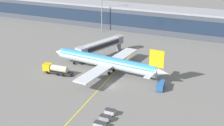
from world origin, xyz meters
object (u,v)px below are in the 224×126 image
object	(u,v)px
main_airliner	(106,62)
baggage_cart_1	(99,125)
fuel_tanker	(56,69)
baggage_cart_2	(105,118)
crew_van	(161,85)
baggage_cart_3	(110,112)

from	to	relation	value
main_airliner	baggage_cart_1	bearing A→B (deg)	-66.85
fuel_tanker	baggage_cart_2	bearing A→B (deg)	-34.09
crew_van	fuel_tanker	bearing A→B (deg)	-174.26
baggage_cart_2	baggage_cart_3	size ratio (longest dim) A/B	1.00
fuel_tanker	baggage_cart_1	bearing A→B (deg)	-38.19
main_airliner	fuel_tanker	world-z (taller)	main_airliner
fuel_tanker	baggage_cart_2	distance (m)	34.40
main_airliner	baggage_cart_2	xyz separation A→B (m)	(13.34, -28.23, -2.98)
main_airliner	baggage_cart_2	distance (m)	31.36
main_airliner	fuel_tanker	size ratio (longest dim) A/B	4.15
fuel_tanker	crew_van	distance (m)	36.39
baggage_cart_3	main_airliner	bearing A→B (deg)	117.89
main_airliner	baggage_cart_3	distance (m)	28.48
fuel_tanker	crew_van	world-z (taller)	fuel_tanker
crew_van	baggage_cart_3	xyz separation A→B (m)	(-7.83, -19.71, -0.53)
main_airliner	crew_van	xyz separation A→B (m)	(21.07, -5.32, -2.45)
main_airliner	baggage_cart_2	size ratio (longest dim) A/B	16.84
baggage_cart_2	crew_van	bearing A→B (deg)	71.36
baggage_cart_2	baggage_cart_1	bearing A→B (deg)	-88.29
main_airliner	baggage_cart_3	xyz separation A→B (m)	(13.25, -25.03, -2.98)
baggage_cart_2	baggage_cart_3	xyz separation A→B (m)	(-0.10, 3.20, 0.00)
crew_van	baggage_cart_2	world-z (taller)	crew_van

